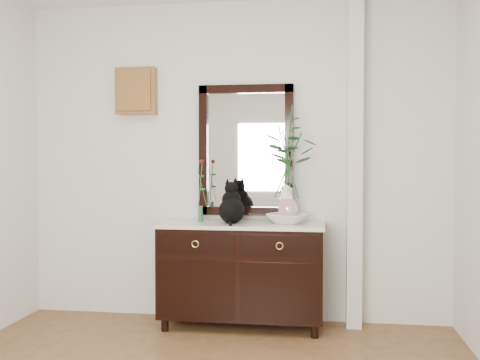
% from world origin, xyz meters
% --- Properties ---
extents(wall_back, '(3.60, 0.04, 2.70)m').
position_xyz_m(wall_back, '(0.00, 1.98, 1.35)').
color(wall_back, silver).
rests_on(wall_back, ground).
extents(pilaster, '(0.12, 0.20, 2.70)m').
position_xyz_m(pilaster, '(1.00, 1.90, 1.35)').
color(pilaster, silver).
rests_on(pilaster, ground).
extents(sideboard, '(1.33, 0.52, 0.82)m').
position_xyz_m(sideboard, '(0.10, 1.73, 0.47)').
color(sideboard, black).
rests_on(sideboard, ground).
extents(wall_mirror, '(0.80, 0.06, 1.10)m').
position_xyz_m(wall_mirror, '(0.10, 1.97, 1.44)').
color(wall_mirror, black).
rests_on(wall_mirror, wall_back).
extents(key_cabinet, '(0.35, 0.10, 0.40)m').
position_xyz_m(key_cabinet, '(-0.85, 1.94, 1.95)').
color(key_cabinet, brown).
rests_on(key_cabinet, wall_back).
extents(cat, '(0.29, 0.34, 0.34)m').
position_xyz_m(cat, '(0.02, 1.71, 1.02)').
color(cat, black).
rests_on(cat, sideboard).
extents(lotus_bowl, '(0.41, 0.41, 0.08)m').
position_xyz_m(lotus_bowl, '(0.47, 1.75, 0.89)').
color(lotus_bowl, white).
rests_on(lotus_bowl, sideboard).
extents(vase_branches, '(0.52, 0.52, 0.94)m').
position_xyz_m(vase_branches, '(0.47, 1.75, 1.34)').
color(vase_branches, silver).
rests_on(vase_branches, lotus_bowl).
extents(bud_vase_rose, '(0.08, 0.08, 0.52)m').
position_xyz_m(bud_vase_rose, '(-0.24, 1.74, 1.11)').
color(bud_vase_rose, '#2B6038').
rests_on(bud_vase_rose, sideboard).
extents(ginger_jar, '(0.13, 0.13, 0.32)m').
position_xyz_m(ginger_jar, '(0.46, 1.73, 1.01)').
color(ginger_jar, silver).
rests_on(ginger_jar, sideboard).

